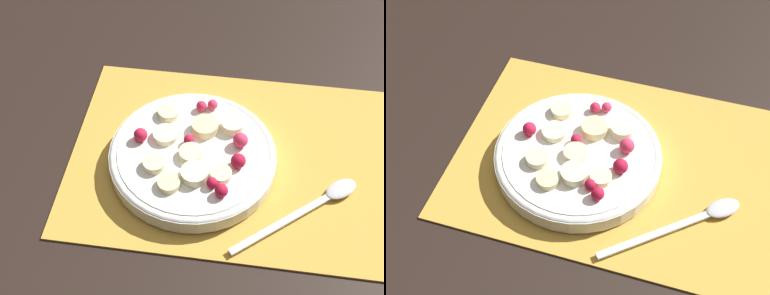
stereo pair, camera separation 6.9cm
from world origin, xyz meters
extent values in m
plane|color=black|center=(0.00, 0.00, 0.00)|extent=(3.00, 3.00, 0.00)
cube|color=gold|center=(0.00, 0.00, 0.00)|extent=(0.46, 0.32, 0.01)
cylinder|color=silver|center=(-0.06, -0.02, 0.02)|extent=(0.22, 0.22, 0.02)
torus|color=silver|center=(-0.06, -0.02, 0.02)|extent=(0.22, 0.22, 0.01)
cylinder|color=white|center=(-0.06, -0.02, 0.03)|extent=(0.20, 0.20, 0.00)
cylinder|color=beige|center=(-0.05, 0.02, 0.04)|extent=(0.05, 0.05, 0.01)
cylinder|color=beige|center=(-0.06, -0.03, 0.04)|extent=(0.04, 0.04, 0.01)
cylinder|color=#F4EAB7|center=(-0.10, 0.00, 0.04)|extent=(0.05, 0.05, 0.01)
cylinder|color=#F4EAB7|center=(-0.05, -0.06, 0.04)|extent=(0.05, 0.05, 0.01)
cylinder|color=#F4EAB7|center=(-0.01, 0.03, 0.04)|extent=(0.04, 0.04, 0.01)
cylinder|color=beige|center=(-0.11, -0.05, 0.04)|extent=(0.04, 0.04, 0.01)
cylinder|color=beige|center=(-0.08, -0.08, 0.04)|extent=(0.04, 0.04, 0.01)
cylinder|color=beige|center=(-0.10, 0.04, 0.04)|extent=(0.03, 0.03, 0.01)
cylinder|color=beige|center=(-0.02, -0.06, 0.04)|extent=(0.04, 0.04, 0.01)
sphere|color=#B21433|center=(-0.02, -0.08, 0.04)|extent=(0.02, 0.02, 0.02)
sphere|color=#D12347|center=(-0.06, 0.06, 0.04)|extent=(0.01, 0.01, 0.01)
sphere|color=#B21433|center=(-0.03, -0.07, 0.04)|extent=(0.01, 0.01, 0.01)
sphere|color=red|center=(-0.07, -0.01, 0.04)|extent=(0.01, 0.01, 0.01)
sphere|color=#B21433|center=(0.00, -0.03, 0.04)|extent=(0.02, 0.02, 0.02)
sphere|color=red|center=(-0.13, -0.01, 0.04)|extent=(0.02, 0.02, 0.02)
sphere|color=#DB3356|center=(0.00, 0.00, 0.04)|extent=(0.02, 0.02, 0.02)
sphere|color=#DB3356|center=(-0.04, 0.06, 0.04)|extent=(0.01, 0.01, 0.01)
cube|color=silver|center=(0.06, -0.10, 0.01)|extent=(0.12, 0.10, 0.00)
ellipsoid|color=silver|center=(0.13, -0.04, 0.01)|extent=(0.05, 0.05, 0.01)
camera|label=1|loc=(0.00, -0.46, 0.57)|focal=50.00mm
camera|label=2|loc=(0.07, -0.45, 0.57)|focal=50.00mm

